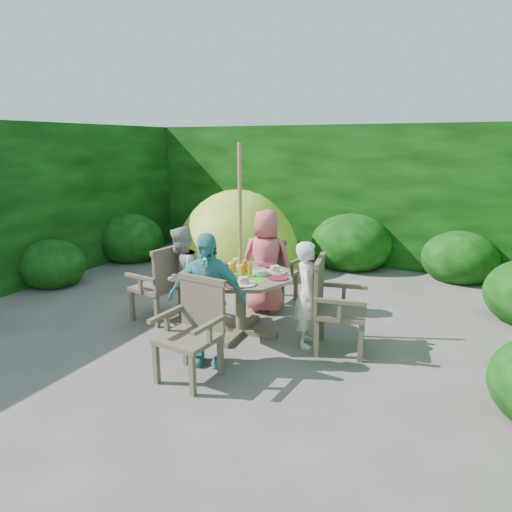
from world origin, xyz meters
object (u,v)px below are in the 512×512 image
at_px(child_front, 207,299).
at_px(garden_chair_back, 273,270).
at_px(patio_table, 241,284).
at_px(parasol_pole, 240,242).
at_px(garden_chair_right, 333,304).
at_px(child_right, 307,294).
at_px(garden_chair_front, 193,328).
at_px(dome_tent, 237,267).
at_px(child_left, 181,276).
at_px(child_back, 266,261).
at_px(garden_chair_left, 160,283).

bearing_deg(child_front, garden_chair_back, 76.46).
height_order(patio_table, parasol_pole, parasol_pole).
height_order(garden_chair_right, child_right, child_right).
distance_m(patio_table, child_right, 0.80).
relative_size(parasol_pole, garden_chair_back, 2.42).
bearing_deg(child_right, garden_chair_front, 129.64).
bearing_deg(child_front, garden_chair_right, 21.92).
relative_size(garden_chair_right, dome_tent, 0.35).
xyz_separation_m(garden_chair_right, garden_chair_back, (-1.17, 1.04, -0.04)).
relative_size(garden_chair_right, child_right, 0.83).
bearing_deg(garden_chair_right, child_left, 82.08).
distance_m(garden_chair_front, dome_tent, 3.97).
distance_m(garden_chair_right, garden_chair_front, 1.53).
height_order(child_left, child_back, child_back).
distance_m(parasol_pole, child_left, 0.94).
relative_size(garden_chair_right, garden_chair_left, 1.05).
height_order(garden_chair_back, child_back, child_back).
xyz_separation_m(parasol_pole, dome_tent, (-1.44, 2.54, -1.10)).
height_order(patio_table, garden_chair_right, garden_chair_right).
relative_size(patio_table, parasol_pole, 0.60).
bearing_deg(child_front, dome_tent, 96.60).
height_order(patio_table, dome_tent, dome_tent).
bearing_deg(child_right, garden_chair_right, -106.92).
xyz_separation_m(parasol_pole, garden_chair_right, (1.09, 0.06, -0.58)).
bearing_deg(patio_table, dome_tent, 119.66).
xyz_separation_m(patio_table, dome_tent, (-1.45, 2.54, -0.61)).
bearing_deg(dome_tent, child_back, -61.26).
bearing_deg(garden_chair_left, garden_chair_right, 99.99).
distance_m(garden_chair_right, garden_chair_left, 2.19).
relative_size(garden_chair_right, child_front, 0.72).
distance_m(garden_chair_left, child_left, 0.32).
xyz_separation_m(patio_table, garden_chair_front, (0.08, -1.10, -0.12)).
xyz_separation_m(child_right, child_front, (-0.75, -0.85, 0.09)).
bearing_deg(garden_chair_right, garden_chair_back, 37.26).
bearing_deg(child_back, garden_chair_right, 133.22).
distance_m(garden_chair_left, garden_chair_front, 1.55).
height_order(patio_table, child_right, child_right).
bearing_deg(garden_chair_back, garden_chair_right, 142.59).
bearing_deg(dome_tent, child_front, -75.79).
relative_size(garden_chair_front, child_front, 0.68).
bearing_deg(garden_chair_left, child_left, 102.64).
height_order(garden_chair_back, dome_tent, dome_tent).
relative_size(garden_chair_left, child_back, 0.68).
bearing_deg(garden_chair_front, parasol_pole, 98.73).
distance_m(patio_table, child_back, 0.80).
relative_size(child_front, dome_tent, 0.49).
relative_size(child_right, child_left, 0.97).
distance_m(child_back, dome_tent, 2.33).
xyz_separation_m(garden_chair_right, child_left, (-1.89, -0.11, 0.09)).
distance_m(patio_table, child_front, 0.80).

